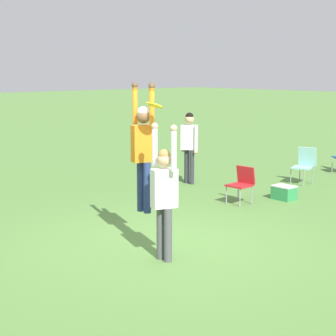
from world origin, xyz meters
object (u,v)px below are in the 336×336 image
camping_chair_3 (305,163)px  person_spectator_near (189,141)px  frisbee (154,105)px  camping_chair_0 (242,182)px  person_defending (164,190)px  person_jumping (144,145)px  cooler_box (284,192)px

camping_chair_3 → person_spectator_near: bearing=29.0°
frisbee → person_spectator_near: frisbee is taller
camping_chair_0 → camping_chair_3: 2.80m
frisbee → camping_chair_0: size_ratio=0.33×
person_defending → person_jumping: bearing=-90.0°
person_jumping → person_defending: person_jumping is taller
cooler_box → person_jumping: bearing=-84.5°
camping_chair_0 → person_spectator_near: size_ratio=0.44×
camping_chair_3 → cooler_box: (0.72, -1.81, -0.38)m
frisbee → person_jumping: bearing=160.1°
person_defending → frisbee: bearing=-89.3°
camping_chair_3 → cooler_box: 1.99m
frisbee → camping_chair_3: frisbee is taller
person_jumping → frisbee: (0.46, -0.17, 0.65)m
person_defending → camping_chair_3: (-1.96, 6.43, -0.55)m
person_spectator_near → person_jumping: bearing=-92.5°
person_spectator_near → person_defending: bearing=-87.8°
person_jumping → camping_chair_0: (-0.80, 3.37, -1.17)m
person_defending → frisbee: size_ratio=7.92×
person_defending → camping_chair_3: size_ratio=2.25×
person_jumping → person_defending: bearing=-90.0°
person_jumping → person_defending: (0.81, -0.29, -0.56)m
person_defending → person_spectator_near: person_defending is taller
camping_chair_0 → person_spectator_near: person_spectator_near is taller
person_defending → frisbee: frisbee is taller
camping_chair_3 → person_spectator_near: 2.94m
person_jumping → person_defending: size_ratio=1.02×
person_jumping → person_defending: 1.03m
frisbee → cooler_box: (-0.88, 4.50, -2.14)m
camping_chair_0 → cooler_box: 1.09m
frisbee → person_spectator_near: (-3.53, 4.17, -1.22)m
person_jumping → camping_chair_3: (-1.14, 6.15, -1.11)m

